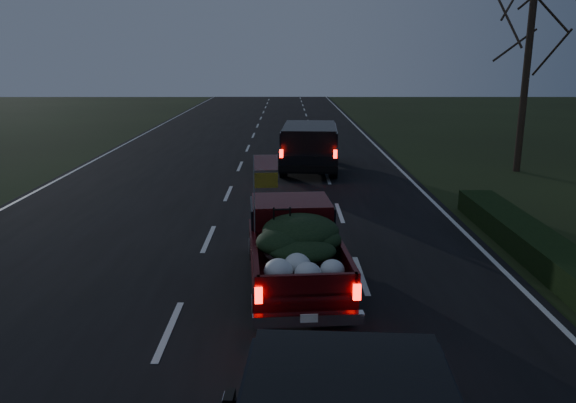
# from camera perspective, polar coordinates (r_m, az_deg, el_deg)

# --- Properties ---
(ground) EXTENTS (120.00, 120.00, 0.00)m
(ground) POSITION_cam_1_polar(r_m,az_deg,el_deg) (10.03, -11.99, -12.75)
(ground) COLOR black
(ground) RESTS_ON ground
(road_asphalt) EXTENTS (14.00, 120.00, 0.02)m
(road_asphalt) POSITION_cam_1_polar(r_m,az_deg,el_deg) (10.03, -12.00, -12.70)
(road_asphalt) COLOR black
(road_asphalt) RESTS_ON ground
(hedge_row) EXTENTS (1.00, 10.00, 0.60)m
(hedge_row) POSITION_cam_1_polar(r_m,az_deg,el_deg) (13.74, 24.88, -4.91)
(hedge_row) COLOR black
(hedge_row) RESTS_ON ground
(bare_tree_far) EXTENTS (3.60, 3.60, 7.00)m
(bare_tree_far) POSITION_cam_1_polar(r_m,az_deg,el_deg) (24.64, 23.34, 14.87)
(bare_tree_far) COLOR black
(bare_tree_far) RESTS_ON ground
(pickup_truck) EXTENTS (2.12, 4.73, 2.41)m
(pickup_truck) POSITION_cam_1_polar(r_m,az_deg,el_deg) (11.37, 0.66, -4.20)
(pickup_truck) COLOR #3D080B
(pickup_truck) RESTS_ON ground
(lead_suv) EXTENTS (2.52, 5.43, 1.53)m
(lead_suv) POSITION_cam_1_polar(r_m,az_deg,el_deg) (23.19, 2.21, 5.99)
(lead_suv) COLOR black
(lead_suv) RESTS_ON ground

